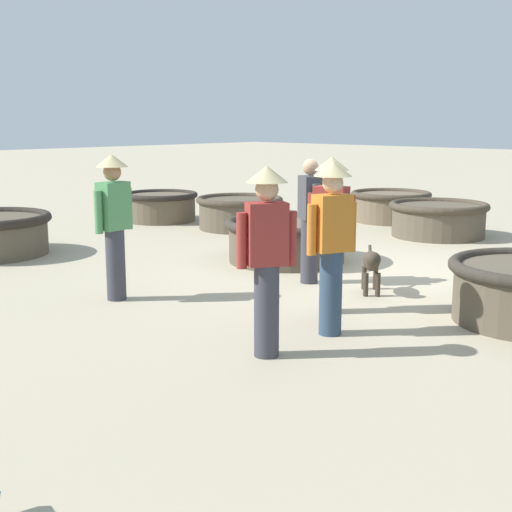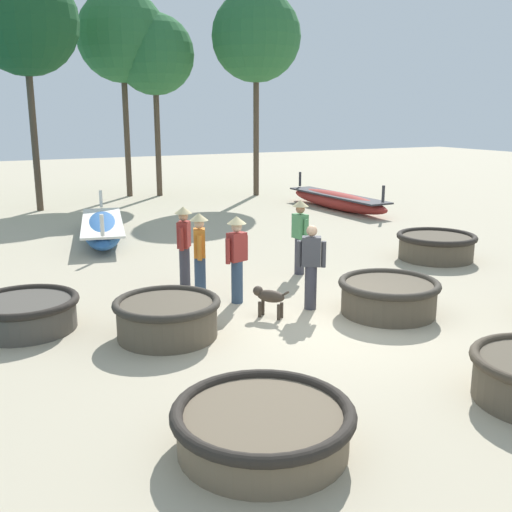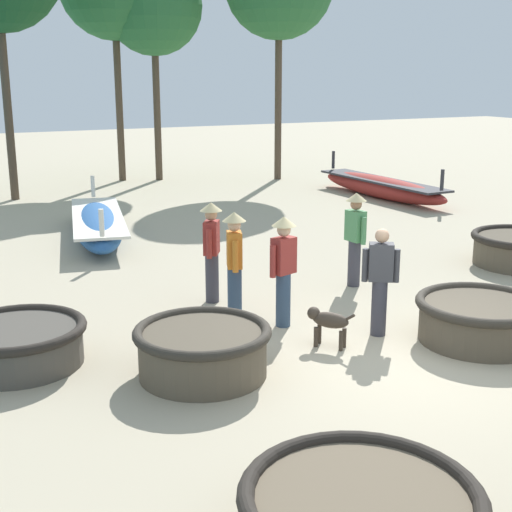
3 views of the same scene
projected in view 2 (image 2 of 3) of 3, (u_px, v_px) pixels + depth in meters
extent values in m
plane|color=tan|center=(327.00, 325.00, 10.22)|extent=(80.00, 80.00, 0.00)
cylinder|color=brown|center=(263.00, 431.00, 6.42)|extent=(1.85, 1.85, 0.43)
torus|color=#28231E|center=(263.00, 412.00, 6.37)|extent=(2.00, 2.00, 0.15)
cylinder|color=#4C473F|center=(25.00, 316.00, 9.95)|extent=(1.64, 1.64, 0.49)
torus|color=#28231E|center=(24.00, 301.00, 9.89)|extent=(1.77, 1.77, 0.13)
cylinder|color=brown|center=(167.00, 320.00, 9.63)|extent=(1.60, 1.60, 0.57)
torus|color=#332D26|center=(167.00, 303.00, 9.56)|extent=(1.73, 1.73, 0.13)
cylinder|color=brown|center=(388.00, 299.00, 10.75)|extent=(1.68, 1.68, 0.56)
torus|color=#332D26|center=(389.00, 284.00, 10.69)|extent=(1.82, 1.82, 0.13)
cylinder|color=brown|center=(436.00, 248.00, 14.75)|extent=(1.79, 1.79, 0.56)
torus|color=#28231E|center=(437.00, 237.00, 14.69)|extent=(1.93, 1.93, 0.14)
ellipsoid|color=#285693|center=(103.00, 229.00, 17.06)|extent=(2.11, 5.24, 0.61)
cube|color=silver|center=(102.00, 222.00, 17.01)|extent=(2.07, 4.85, 0.06)
cylinder|color=silver|center=(101.00, 199.00, 19.15)|extent=(0.10, 0.10, 0.55)
cylinder|color=silver|center=(102.00, 225.00, 14.71)|extent=(0.10, 0.10, 0.55)
ellipsoid|color=maroon|center=(337.00, 201.00, 22.28)|extent=(1.09, 5.65, 0.64)
cube|color=#2D2D33|center=(337.00, 195.00, 22.23)|extent=(1.12, 5.20, 0.06)
cylinder|color=#2D2D33|center=(300.00, 179.00, 24.37)|extent=(0.10, 0.10, 0.57)
cylinder|color=#2D2D33|center=(383.00, 194.00, 19.94)|extent=(0.10, 0.10, 0.57)
cylinder|color=#2D425B|center=(200.00, 277.00, 11.67)|extent=(0.22, 0.22, 0.82)
cube|color=orange|center=(199.00, 243.00, 11.51)|extent=(0.33, 0.40, 0.54)
sphere|color=#DBB28E|center=(199.00, 223.00, 11.42)|extent=(0.20, 0.20, 0.20)
cylinder|color=orange|center=(199.00, 243.00, 11.74)|extent=(0.09, 0.09, 0.48)
cylinder|color=orange|center=(200.00, 248.00, 11.31)|extent=(0.09, 0.09, 0.48)
cone|color=#D1BC84|center=(199.00, 217.00, 11.39)|extent=(0.36, 0.36, 0.14)
cylinder|color=#383842|center=(311.00, 287.00, 10.97)|extent=(0.22, 0.22, 0.82)
cube|color=#3D3D42|center=(311.00, 251.00, 10.81)|extent=(0.40, 0.37, 0.54)
sphere|color=tan|center=(312.00, 231.00, 10.73)|extent=(0.20, 0.20, 0.20)
cylinder|color=#3D3D42|center=(324.00, 254.00, 10.81)|extent=(0.09, 0.09, 0.48)
cylinder|color=#3D3D42|center=(299.00, 254.00, 10.85)|extent=(0.09, 0.09, 0.48)
cylinder|color=#383842|center=(300.00, 256.00, 13.35)|extent=(0.22, 0.22, 0.82)
cube|color=#4C8E56|center=(300.00, 226.00, 13.19)|extent=(0.25, 0.36, 0.54)
sphere|color=#A37556|center=(300.00, 209.00, 13.10)|extent=(0.20, 0.20, 0.20)
cylinder|color=#4C8E56|center=(306.00, 230.00, 13.02)|extent=(0.09, 0.09, 0.48)
cylinder|color=#4C8E56|center=(294.00, 227.00, 13.38)|extent=(0.09, 0.09, 0.48)
cone|color=#D1BC84|center=(300.00, 203.00, 13.07)|extent=(0.36, 0.36, 0.14)
cylinder|color=#383842|center=(185.00, 266.00, 12.46)|extent=(0.22, 0.22, 0.82)
cube|color=maroon|center=(184.00, 234.00, 12.30)|extent=(0.37, 0.40, 0.54)
sphere|color=tan|center=(183.00, 216.00, 12.21)|extent=(0.20, 0.20, 0.20)
cylinder|color=maroon|center=(186.00, 235.00, 12.52)|extent=(0.09, 0.09, 0.48)
cylinder|color=maroon|center=(181.00, 239.00, 12.10)|extent=(0.09, 0.09, 0.48)
cone|color=#D1BC84|center=(183.00, 210.00, 12.18)|extent=(0.36, 0.36, 0.14)
cylinder|color=#2D425B|center=(237.00, 282.00, 11.34)|extent=(0.22, 0.22, 0.82)
cube|color=maroon|center=(237.00, 247.00, 11.18)|extent=(0.39, 0.31, 0.54)
sphere|color=#DBB28E|center=(237.00, 227.00, 11.09)|extent=(0.20, 0.20, 0.20)
cylinder|color=maroon|center=(246.00, 248.00, 11.33)|extent=(0.09, 0.09, 0.48)
cylinder|color=maroon|center=(228.00, 251.00, 11.04)|extent=(0.09, 0.09, 0.48)
cone|color=#D1BC84|center=(237.00, 220.00, 11.06)|extent=(0.36, 0.36, 0.14)
ellipsoid|color=#3D3328|center=(271.00, 296.00, 10.52)|extent=(0.48, 0.53, 0.22)
sphere|color=#3D3328|center=(258.00, 291.00, 10.60)|extent=(0.18, 0.18, 0.18)
cylinder|color=#3D3328|center=(284.00, 295.00, 10.40)|extent=(0.16, 0.18, 0.16)
cylinder|color=#3D3328|center=(260.00, 309.00, 10.59)|extent=(0.06, 0.06, 0.28)
cylinder|color=#3D3328|center=(263.00, 307.00, 10.71)|extent=(0.06, 0.06, 0.28)
cylinder|color=#3D3328|center=(279.00, 312.00, 10.44)|extent=(0.06, 0.06, 0.28)
cylinder|color=#3D3328|center=(282.00, 310.00, 10.56)|extent=(0.06, 0.06, 0.28)
cylinder|color=#4C3D2D|center=(34.00, 138.00, 21.44)|extent=(0.24, 0.24, 5.29)
sphere|color=#194723|center=(24.00, 21.00, 20.52)|extent=(3.70, 3.70, 3.70)
cylinder|color=#4C3D2D|center=(127.00, 134.00, 25.21)|extent=(0.24, 0.24, 5.24)
sphere|color=#286033|center=(122.00, 36.00, 24.30)|extent=(3.67, 3.67, 3.67)
cylinder|color=#4C3D2D|center=(158.00, 141.00, 25.43)|extent=(0.24, 0.24, 4.69)
sphere|color=#286033|center=(154.00, 54.00, 24.61)|extent=(3.28, 3.28, 3.28)
cylinder|color=#4C3D2D|center=(256.00, 134.00, 25.50)|extent=(0.24, 0.24, 5.27)
sphere|color=#286033|center=(256.00, 36.00, 24.57)|extent=(3.69, 3.69, 3.69)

